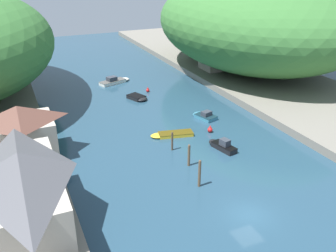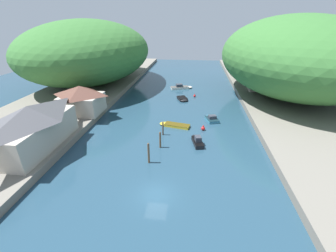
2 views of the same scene
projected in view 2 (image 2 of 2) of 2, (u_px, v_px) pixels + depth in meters
water_surface at (177, 105)px, 52.34m from camera, size 130.00×130.00×0.00m
left_bank at (72, 98)px, 54.89m from camera, size 22.00×120.00×1.12m
right_bank at (295, 107)px, 49.31m from camera, size 22.00×120.00×1.12m
hillside_left at (89, 51)px, 64.38m from camera, size 33.54×46.95×17.21m
hillside_right at (295, 56)px, 52.99m from camera, size 33.69×47.16×18.23m
waterfront_building at (32, 126)px, 31.60m from camera, size 6.58×14.33×6.25m
boathouse_shed at (81, 99)px, 43.84m from camera, size 8.02×6.72×5.41m
right_bank_cottage at (261, 81)px, 58.66m from camera, size 6.44×5.51×4.54m
boat_red_skiff at (211, 118)px, 44.19m from camera, size 2.98×4.21×1.19m
boat_cabin_cruiser at (197, 140)px, 35.92m from camera, size 2.22×4.43×1.48m
boat_near_quay at (174, 125)px, 41.74m from camera, size 5.95×2.82×0.47m
boat_mid_channel at (183, 99)px, 55.19m from camera, size 3.19×4.14×0.61m
boat_open_rowboat at (182, 87)px, 64.49m from camera, size 6.52×3.80×1.38m
mooring_post_nearest at (149, 153)px, 30.47m from camera, size 0.29×0.29×3.13m
mooring_post_second at (160, 140)px, 34.27m from camera, size 0.30×0.30×2.71m
mooring_post_middle at (163, 128)px, 38.13m from camera, size 0.25×0.25×2.49m
channel_buoy_near at (203, 128)px, 40.10m from camera, size 0.70×0.70×1.06m
channel_buoy_far at (195, 96)px, 57.47m from camera, size 0.61×0.61×0.92m
person_on_quay at (45, 147)px, 30.98m from camera, size 0.30×0.42×1.69m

